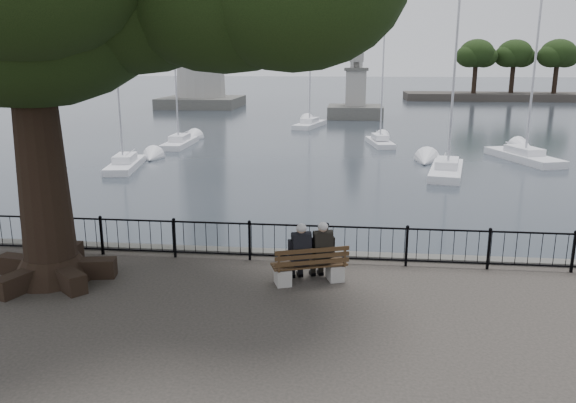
# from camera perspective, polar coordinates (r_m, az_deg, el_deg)

# --- Properties ---
(harbor) EXTENTS (260.00, 260.00, 1.20)m
(harbor) POSITION_cam_1_polar(r_m,az_deg,el_deg) (15.25, 0.21, -7.21)
(harbor) COLOR #494846
(harbor) RESTS_ON ground
(railing) EXTENTS (22.06, 0.06, 1.00)m
(railing) POSITION_cam_1_polar(r_m,az_deg,el_deg) (14.42, 0.00, -4.01)
(railing) COLOR black
(railing) RESTS_ON ground
(bench) EXTENTS (1.83, 1.08, 0.92)m
(bench) POSITION_cam_1_polar(r_m,az_deg,el_deg) (13.17, 2.22, -6.94)
(bench) COLOR gray
(bench) RESTS_ON ground
(person_left) EXTENTS (0.59, 0.80, 1.47)m
(person_left) POSITION_cam_1_polar(r_m,az_deg,el_deg) (13.08, 1.20, -5.42)
(person_left) COLOR black
(person_left) RESTS_ON ground
(person_right) EXTENTS (0.59, 0.80, 1.47)m
(person_right) POSITION_cam_1_polar(r_m,az_deg,el_deg) (13.21, 3.36, -5.25)
(person_right) COLOR black
(person_right) RESTS_ON ground
(lighthouse) EXTENTS (9.96, 9.96, 30.50)m
(lighthouse) POSITION_cam_1_polar(r_m,az_deg,el_deg) (75.98, -9.10, 19.16)
(lighthouse) COLOR #494846
(lighthouse) RESTS_ON ground
(lion_monument) EXTENTS (5.77, 5.77, 8.57)m
(lion_monument) POSITION_cam_1_polar(r_m,az_deg,el_deg) (61.18, 6.87, 10.43)
(lion_monument) COLOR #494846
(lion_monument) RESTS_ON ground
(sailboat_a) EXTENTS (2.22, 5.21, 8.88)m
(sailboat_a) POSITION_cam_1_polar(r_m,az_deg,el_deg) (33.60, -16.20, 3.73)
(sailboat_a) COLOR white
(sailboat_a) RESTS_ON ground
(sailboat_c) EXTENTS (2.73, 5.93, 12.04)m
(sailboat_c) POSITION_cam_1_polar(r_m,az_deg,el_deg) (31.73, 15.81, 3.27)
(sailboat_c) COLOR white
(sailboat_c) RESTS_ON ground
(sailboat_d) EXTENTS (3.58, 6.40, 11.01)m
(sailboat_d) POSITION_cam_1_polar(r_m,az_deg,el_deg) (37.70, 22.81, 4.31)
(sailboat_d) COLOR white
(sailboat_d) RESTS_ON ground
(sailboat_e) EXTENTS (1.51, 5.26, 11.76)m
(sailboat_e) POSITION_cam_1_polar(r_m,az_deg,el_deg) (41.54, -10.94, 6.04)
(sailboat_e) COLOR white
(sailboat_e) RESTS_ON ground
(sailboat_f) EXTENTS (2.06, 4.79, 10.45)m
(sailboat_f) POSITION_cam_1_polar(r_m,az_deg,el_deg) (41.81, 9.32, 6.14)
(sailboat_f) COLOR white
(sailboat_f) RESTS_ON ground
(sailboat_h) EXTENTS (2.89, 5.95, 12.71)m
(sailboat_h) POSITION_cam_1_polar(r_m,az_deg,el_deg) (52.55, 2.23, 7.96)
(sailboat_h) COLOR white
(sailboat_h) RESTS_ON ground
(far_shore) EXTENTS (30.00, 8.60, 9.18)m
(far_shore) POSITION_cam_1_polar(r_m,az_deg,el_deg) (93.73, 21.66, 11.97)
(far_shore) COLOR #2D2A26
(far_shore) RESTS_ON ground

